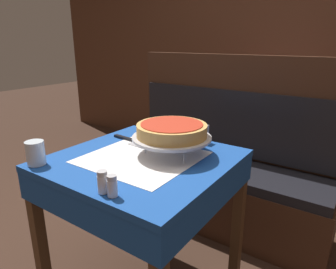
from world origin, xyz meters
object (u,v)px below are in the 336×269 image
at_px(napkin_holder, 198,133).
at_px(water_glass_near, 36,153).
at_px(condiment_caddy, 263,96).
at_px(dining_table_rear, 268,114).
at_px(booth_bench, 221,176).
at_px(pizza_server, 135,141).
at_px(pepper_shaker, 112,186).
at_px(salt_shaker, 103,182).
at_px(deep_dish_pizza, 172,130).
at_px(dining_table_front, 143,177).
at_px(pizza_pan_stand, 172,138).

bearing_deg(napkin_holder, water_glass_near, -122.30).
bearing_deg(condiment_caddy, dining_table_rear, 30.81).
bearing_deg(water_glass_near, napkin_holder, 57.70).
height_order(booth_bench, pizza_server, booth_bench).
xyz_separation_m(booth_bench, pepper_shaker, (0.11, -1.15, 0.44)).
bearing_deg(pizza_server, salt_shaker, -60.87).
bearing_deg(napkin_holder, salt_shaker, -89.98).
distance_m(deep_dish_pizza, napkin_holder, 0.24).
distance_m(water_glass_near, napkin_holder, 0.78).
relative_size(booth_bench, pepper_shaker, 19.22).
height_order(deep_dish_pizza, pepper_shaker, deep_dish_pizza).
height_order(water_glass_near, salt_shaker, water_glass_near).
relative_size(deep_dish_pizza, napkin_holder, 3.21).
height_order(dining_table_front, salt_shaker, salt_shaker).
relative_size(pizza_pan_stand, salt_shaker, 4.49).
bearing_deg(booth_bench, napkin_holder, -81.86).
distance_m(dining_table_rear, pepper_shaker, 1.98).
relative_size(booth_bench, water_glass_near, 14.38).
bearing_deg(pizza_server, booth_bench, 74.12).
relative_size(deep_dish_pizza, salt_shaker, 3.96).
distance_m(booth_bench, napkin_holder, 0.66).
xyz_separation_m(salt_shaker, pepper_shaker, (0.05, 0.00, -0.00)).
height_order(dining_table_front, pizza_pan_stand, pizza_pan_stand).
bearing_deg(deep_dish_pizza, booth_bench, 94.66).
xyz_separation_m(dining_table_front, deep_dish_pizza, (0.09, 0.11, 0.22)).
xyz_separation_m(dining_table_rear, salt_shaker, (0.02, -1.97, 0.16)).
bearing_deg(pepper_shaker, booth_bench, 95.68).
height_order(deep_dish_pizza, water_glass_near, deep_dish_pizza).
bearing_deg(salt_shaker, water_glass_near, 178.25).
relative_size(booth_bench, pizza_server, 5.49).
height_order(pizza_server, napkin_holder, napkin_holder).
bearing_deg(water_glass_near, condiment_caddy, 79.82).
relative_size(pizza_pan_stand, pepper_shaker, 4.75).
relative_size(water_glass_near, condiment_caddy, 0.70).
height_order(booth_bench, pizza_pan_stand, booth_bench).
bearing_deg(napkin_holder, pizza_pan_stand, -92.79).
height_order(booth_bench, condiment_caddy, booth_bench).
relative_size(booth_bench, deep_dish_pizza, 4.59).
bearing_deg(water_glass_near, pepper_shaker, -1.58).
height_order(dining_table_front, booth_bench, booth_bench).
bearing_deg(dining_table_front, salt_shaker, -73.51).
bearing_deg(condiment_caddy, booth_bench, -89.97).
height_order(dining_table_rear, deep_dish_pizza, deep_dish_pizza).
distance_m(pizza_pan_stand, napkin_holder, 0.23).
relative_size(dining_table_rear, napkin_holder, 7.55).
relative_size(pizza_server, pepper_shaker, 3.50).
height_order(dining_table_front, water_glass_near, water_glass_near).
distance_m(dining_table_rear, pizza_pan_stand, 1.54).
distance_m(pizza_pan_stand, deep_dish_pizza, 0.04).
bearing_deg(salt_shaker, booth_bench, 93.45).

